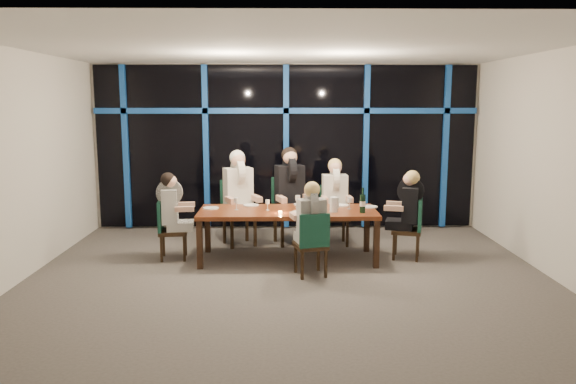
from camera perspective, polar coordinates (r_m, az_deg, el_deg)
name	(u,v)px	position (r m, az deg, el deg)	size (l,w,h in m)	color
room	(289,125)	(7.29, 0.07, 6.83)	(7.04, 7.00, 3.02)	#5F5854
window_wall	(287,144)	(10.24, -0.13, 4.85)	(6.86, 0.43, 2.94)	black
dining_table	(288,215)	(8.25, -0.02, -2.30)	(2.60, 1.00, 0.75)	brown
chair_far_left	(237,208)	(9.23, -5.16, -1.68)	(0.64, 0.64, 1.06)	black
chair_far_mid	(289,206)	(9.28, 0.06, -1.48)	(0.63, 0.63, 1.09)	black
chair_far_right	(334,211)	(9.27, 4.69, -1.96)	(0.47, 0.47, 0.96)	black
chair_end_left	(168,226)	(8.51, -12.12, -3.44)	(0.45, 0.45, 0.89)	black
chair_end_right	(412,225)	(8.54, 12.52, -3.34)	(0.52, 0.52, 0.91)	black
chair_near_mid	(312,241)	(7.48, 2.48, -5.02)	(0.49, 0.49, 0.88)	black
diner_far_left	(239,184)	(9.08, -5.01, 0.82)	(0.66, 0.73, 1.03)	silver
diner_far_mid	(290,182)	(9.13, 0.24, 1.06)	(0.64, 0.74, 1.06)	black
diner_far_right	(335,189)	(9.12, 4.81, 0.29)	(0.49, 0.61, 0.94)	silver
diner_end_left	(172,203)	(8.43, -11.69, -1.09)	(0.57, 0.47, 0.86)	black
diner_end_right	(408,201)	(8.47, 12.09, -0.93)	(0.61, 0.53, 0.88)	black
diner_near_mid	(311,214)	(7.48, 2.34, -2.28)	(0.50, 0.59, 0.85)	black
plate_far_left	(251,205)	(8.59, -3.77, -1.34)	(0.24, 0.24, 0.01)	white
plate_far_mid	(302,204)	(8.65, 1.40, -1.26)	(0.24, 0.24, 0.01)	white
plate_far_right	(341,205)	(8.60, 5.39, -1.35)	(0.24, 0.24, 0.01)	white
plate_end_left	(211,208)	(8.42, -7.85, -1.63)	(0.24, 0.24, 0.01)	white
plate_end_right	(370,207)	(8.54, 8.28, -1.49)	(0.24, 0.24, 0.01)	white
plate_near_mid	(299,212)	(8.02, 1.17, -2.08)	(0.24, 0.24, 0.01)	white
wine_bottle	(363,203)	(8.08, 7.59, -1.13)	(0.08, 0.08, 0.36)	black
water_pitcher	(334,204)	(8.10, 4.68, -1.27)	(0.13, 0.12, 0.22)	white
tea_light	(280,212)	(7.99, -0.79, -2.06)	(0.05, 0.05, 0.03)	#F8A54A
wine_glass_a	(267,203)	(8.20, -2.10, -1.08)	(0.06, 0.06, 0.16)	silver
wine_glass_b	(298,199)	(8.39, 1.00, -0.69)	(0.07, 0.07, 0.19)	silver
wine_glass_c	(322,201)	(8.27, 3.47, -0.95)	(0.06, 0.06, 0.17)	silver
wine_glass_d	(236,201)	(8.25, -5.29, -0.93)	(0.07, 0.07, 0.18)	silver
wine_glass_e	(349,201)	(8.34, 6.26, -0.90)	(0.06, 0.06, 0.17)	silver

